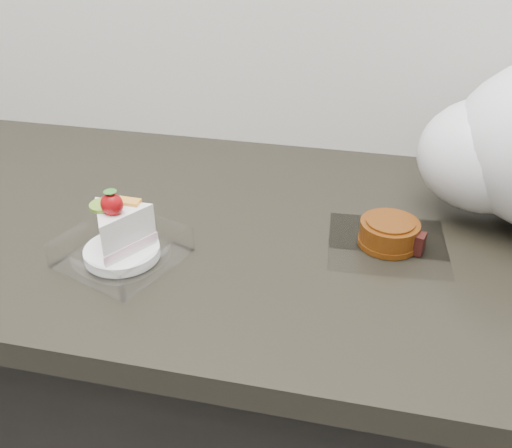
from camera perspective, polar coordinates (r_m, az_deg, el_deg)
counter at (r=1.20m, az=-5.34°, el=-18.08°), size 2.04×0.64×0.90m
cake_tray at (r=0.81m, az=-13.41°, el=-1.63°), size 0.18×0.18×0.11m
mooncake_wrap at (r=0.84m, az=13.23°, el=-1.11°), size 0.18×0.17×0.04m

